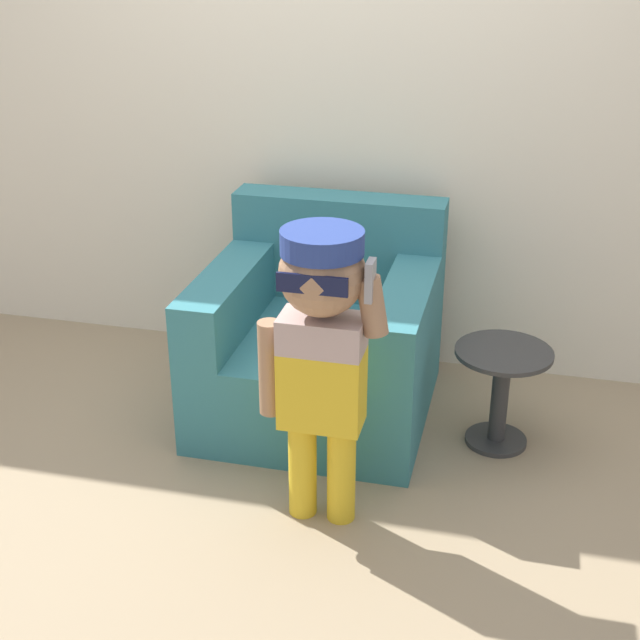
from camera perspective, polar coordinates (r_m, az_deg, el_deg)
ground_plane at (r=3.73m, az=-1.99°, el=-6.77°), size 10.00×10.00×0.00m
wall_back at (r=3.96m, az=0.74°, el=15.32°), size 10.00×0.05×2.60m
armchair at (r=3.73m, az=0.07°, el=-1.42°), size 0.92×0.94×0.84m
person_child at (r=2.87m, az=0.08°, el=-0.93°), size 0.43×0.33×1.06m
side_table at (r=3.57m, az=11.49°, el=-4.23°), size 0.38×0.38×0.41m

